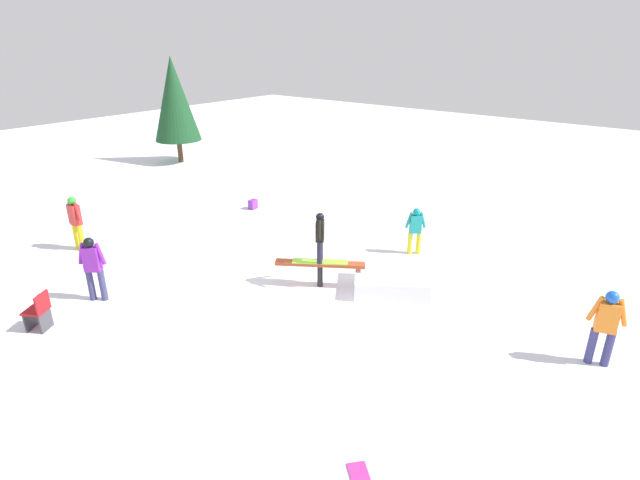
{
  "coord_description": "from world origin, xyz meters",
  "views": [
    {
      "loc": [
        -6.98,
        8.85,
        5.97
      ],
      "look_at": [
        0.0,
        0.0,
        1.26
      ],
      "focal_mm": 28.0,
      "sensor_mm": 36.0,
      "label": 1
    }
  ],
  "objects": [
    {
      "name": "bystander_red",
      "position": [
        7.04,
        2.58,
        0.91
      ],
      "size": [
        0.67,
        0.23,
        1.63
      ],
      "rotation": [
        0.0,
        0.0,
        0.0
      ],
      "color": "gold",
      "rests_on": "ground"
    },
    {
      "name": "bystander_purple",
      "position": [
        3.75,
        3.86,
        0.91
      ],
      "size": [
        0.59,
        0.47,
        1.61
      ],
      "rotation": [
        0.0,
        0.0,
        3.77
      ],
      "color": "#3B3B66",
      "rests_on": "ground"
    },
    {
      "name": "snow_kicker_ramp",
      "position": [
        -1.5,
        -0.97,
        0.24
      ],
      "size": [
        2.33,
        2.24,
        0.48
      ],
      "primitive_type": "cube",
      "rotation": [
        0.0,
        0.0,
        0.57
      ],
      "color": "white",
      "rests_on": "ground"
    },
    {
      "name": "ground_plane",
      "position": [
        0.0,
        0.0,
        0.0
      ],
      "size": [
        60.0,
        60.0,
        0.0
      ],
      "primitive_type": "plane",
      "color": "white"
    },
    {
      "name": "bystander_orange",
      "position": [
        -6.22,
        -0.8,
        0.89
      ],
      "size": [
        0.7,
        0.33,
        1.59
      ],
      "rotation": [
        0.0,
        0.0,
        0.31
      ],
      "color": "navy",
      "rests_on": "ground"
    },
    {
      "name": "main_rider_on_rail",
      "position": [
        0.0,
        0.0,
        1.3
      ],
      "size": [
        1.3,
        1.0,
        1.3
      ],
      "rotation": [
        0.0,
        0.0,
        0.59
      ],
      "color": "#95DE35",
      "rests_on": "rail_feature"
    },
    {
      "name": "folding_chair",
      "position": [
        3.5,
        5.32,
        0.41
      ],
      "size": [
        0.6,
        0.6,
        0.88
      ],
      "rotation": [
        0.0,
        0.0,
        2.11
      ],
      "color": "#3F3F44",
      "rests_on": "ground"
    },
    {
      "name": "pine_tree_near",
      "position": [
        13.56,
        -6.02,
        3.04
      ],
      "size": [
        2.2,
        2.2,
        5.0
      ],
      "color": "#4C331E",
      "rests_on": "ground"
    },
    {
      "name": "backpack_on_snow",
      "position": [
        5.64,
        -3.2,
        0.17
      ],
      "size": [
        0.25,
        0.32,
        0.34
      ],
      "primitive_type": "cube",
      "rotation": [
        0.0,
        0.0,
        1.67
      ],
      "color": "purple",
      "rests_on": "ground"
    },
    {
      "name": "bystander_teal",
      "position": [
        -0.89,
        -3.28,
        0.78
      ],
      "size": [
        0.52,
        0.45,
        1.39
      ],
      "rotation": [
        0.0,
        0.0,
        3.84
      ],
      "color": "gold",
      "rests_on": "ground"
    },
    {
      "name": "rail_feature",
      "position": [
        0.0,
        0.0,
        0.56
      ],
      "size": [
        2.05,
        1.46,
        0.66
      ],
      "rotation": [
        0.0,
        0.0,
        0.57
      ],
      "color": "black",
      "rests_on": "ground"
    }
  ]
}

